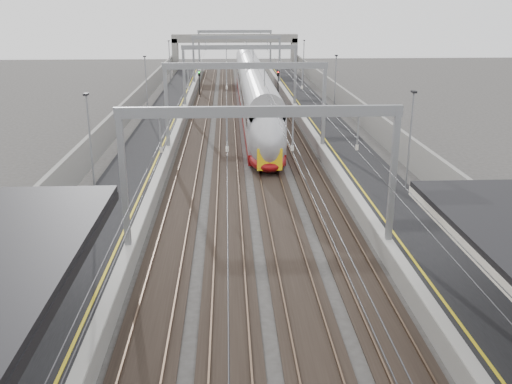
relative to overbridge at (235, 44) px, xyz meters
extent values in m
cube|color=black|center=(-8.00, -55.00, -4.81)|extent=(4.00, 120.00, 1.00)
cube|color=black|center=(8.00, -55.00, -4.81)|extent=(4.00, 120.00, 1.00)
cube|color=black|center=(-4.50, -55.00, -5.27)|extent=(2.40, 140.00, 0.08)
cube|color=brown|center=(-5.22, -55.00, -5.18)|extent=(0.07, 140.00, 0.14)
cube|color=brown|center=(-3.78, -55.00, -5.18)|extent=(0.07, 140.00, 0.14)
cube|color=black|center=(-1.50, -55.00, -5.27)|extent=(2.40, 140.00, 0.08)
cube|color=brown|center=(-2.22, -55.00, -5.18)|extent=(0.07, 140.00, 0.14)
cube|color=brown|center=(-0.78, -55.00, -5.18)|extent=(0.07, 140.00, 0.14)
cube|color=black|center=(1.50, -55.00, -5.27)|extent=(2.40, 140.00, 0.08)
cube|color=brown|center=(0.78, -55.00, -5.18)|extent=(0.07, 140.00, 0.14)
cube|color=brown|center=(2.22, -55.00, -5.18)|extent=(0.07, 140.00, 0.14)
cube|color=black|center=(4.50, -55.00, -5.27)|extent=(2.40, 140.00, 0.08)
cube|color=brown|center=(3.78, -55.00, -5.18)|extent=(0.07, 140.00, 0.14)
cube|color=brown|center=(5.22, -55.00, -5.18)|extent=(0.07, 140.00, 0.14)
cube|color=gray|center=(-6.30, -78.00, -1.01)|extent=(0.28, 0.28, 6.60)
cube|color=gray|center=(6.30, -78.00, -1.01)|extent=(0.28, 0.28, 6.60)
cube|color=gray|center=(0.00, -78.00, 2.04)|extent=(13.00, 0.25, 0.50)
cube|color=gray|center=(-6.30, -58.00, -1.01)|extent=(0.28, 0.28, 6.60)
cube|color=gray|center=(6.30, -58.00, -1.01)|extent=(0.28, 0.28, 6.60)
cube|color=gray|center=(0.00, -58.00, 2.04)|extent=(13.00, 0.25, 0.50)
cube|color=gray|center=(-6.30, -38.00, -1.01)|extent=(0.28, 0.28, 6.60)
cube|color=gray|center=(6.30, -38.00, -1.01)|extent=(0.28, 0.28, 6.60)
cube|color=gray|center=(0.00, -38.00, 2.04)|extent=(13.00, 0.25, 0.50)
cube|color=gray|center=(-6.30, -18.00, -1.01)|extent=(0.28, 0.28, 6.60)
cube|color=gray|center=(6.30, -18.00, -1.01)|extent=(0.28, 0.28, 6.60)
cube|color=gray|center=(0.00, -18.00, 2.04)|extent=(13.00, 0.25, 0.50)
cube|color=gray|center=(-6.30, 0.00, -1.01)|extent=(0.28, 0.28, 6.60)
cube|color=gray|center=(6.30, 0.00, -1.01)|extent=(0.28, 0.28, 6.60)
cube|color=gray|center=(0.00, 0.00, 2.04)|extent=(13.00, 0.25, 0.50)
cylinder|color=#262628|center=(-4.50, -50.00, 0.19)|extent=(0.03, 140.00, 0.03)
cylinder|color=#262628|center=(-1.50, -50.00, 0.19)|extent=(0.03, 140.00, 0.03)
cylinder|color=#262628|center=(1.50, -50.00, 0.19)|extent=(0.03, 140.00, 0.03)
cylinder|color=#262628|center=(4.50, -50.00, 0.19)|extent=(0.03, 140.00, 0.03)
cube|color=gray|center=(0.00, 0.00, 0.89)|extent=(22.00, 2.20, 1.40)
cube|color=gray|center=(-10.50, 0.00, -2.21)|extent=(1.00, 2.20, 6.20)
cube|color=gray|center=(10.50, 0.00, -2.21)|extent=(1.00, 2.20, 6.20)
cube|color=gray|center=(-11.20, -55.00, -3.71)|extent=(0.30, 120.00, 3.20)
cube|color=gray|center=(11.20, -55.00, -3.71)|extent=(0.30, 120.00, 3.20)
cube|color=maroon|center=(1.50, -49.33, -4.68)|extent=(2.89, 24.59, 0.86)
cube|color=#A5A5AA|center=(1.50, -49.33, -2.65)|extent=(2.89, 24.59, 3.21)
cube|color=black|center=(1.50, -57.93, -5.02)|extent=(2.14, 2.57, 0.53)
cube|color=maroon|center=(1.50, -24.31, -4.68)|extent=(2.89, 24.59, 0.86)
cube|color=#A5A5AA|center=(1.50, -24.31, -2.65)|extent=(2.89, 24.59, 3.21)
cube|color=black|center=(1.50, -32.91, -5.02)|extent=(2.14, 2.57, 0.53)
ellipsoid|color=#A5A5AA|center=(1.50, -61.84, -2.97)|extent=(2.89, 5.56, 4.49)
cube|color=yellow|center=(1.50, -64.13, -3.93)|extent=(1.82, 0.12, 1.60)
cube|color=black|center=(1.50, -63.65, -2.33)|extent=(1.71, 0.61, 1.00)
cylinder|color=black|center=(-5.20, -25.63, -3.81)|extent=(0.12, 0.12, 3.00)
cube|color=black|center=(-5.20, -25.63, -2.21)|extent=(0.32, 0.22, 0.75)
sphere|color=#0CE526|center=(-5.20, -25.76, -2.06)|extent=(0.16, 0.16, 0.16)
cylinder|color=black|center=(3.20, -29.11, -3.81)|extent=(0.12, 0.12, 3.00)
cube|color=black|center=(3.20, -29.11, -2.21)|extent=(0.32, 0.22, 0.75)
sphere|color=red|center=(3.20, -29.24, -2.06)|extent=(0.16, 0.16, 0.16)
cylinder|color=black|center=(5.40, -26.18, -3.81)|extent=(0.12, 0.12, 3.00)
cube|color=black|center=(5.40, -26.18, -2.21)|extent=(0.32, 0.22, 0.75)
sphere|color=red|center=(5.40, -26.31, -2.06)|extent=(0.16, 0.16, 0.16)
camera|label=1|loc=(-1.45, -103.38, 6.65)|focal=40.00mm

